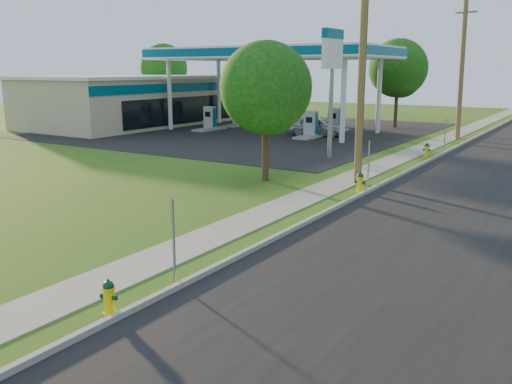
# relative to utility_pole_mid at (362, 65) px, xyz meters

# --- Properties ---
(road) EXTENTS (8.00, 120.00, 0.02)m
(road) POSITION_rel_utility_pole_mid_xyz_m (5.10, -7.00, -4.94)
(road) COLOR black
(road) RESTS_ON ground
(curb) EXTENTS (0.15, 120.00, 0.15)m
(curb) POSITION_rel_utility_pole_mid_xyz_m (1.10, -7.00, -4.88)
(curb) COLOR gray
(curb) RESTS_ON ground
(sidewalk) EXTENTS (1.50, 120.00, 0.03)m
(sidewalk) POSITION_rel_utility_pole_mid_xyz_m (-0.65, -7.00, -4.94)
(sidewalk) COLOR gray
(sidewalk) RESTS_ON ground
(forecourt) EXTENTS (26.00, 28.00, 0.02)m
(forecourt) POSITION_rel_utility_pole_mid_xyz_m (-15.40, 15.00, -4.94)
(forecourt) COLOR black
(forecourt) RESTS_ON ground
(utility_pole_mid) EXTENTS (1.40, 0.32, 9.80)m
(utility_pole_mid) POSITION_rel_utility_pole_mid_xyz_m (0.00, 0.00, 0.00)
(utility_pole_mid) COLOR brown
(utility_pole_mid) RESTS_ON ground
(utility_pole_far) EXTENTS (1.40, 0.32, 9.50)m
(utility_pole_far) POSITION_rel_utility_pole_mid_xyz_m (0.00, 18.00, -0.15)
(utility_pole_far) COLOR brown
(utility_pole_far) RESTS_ON ground
(sign_post_near) EXTENTS (0.05, 0.04, 2.00)m
(sign_post_near) POSITION_rel_utility_pole_mid_xyz_m (0.85, -12.80, -3.95)
(sign_post_near) COLOR gray
(sign_post_near) RESTS_ON ground
(sign_post_mid) EXTENTS (0.05, 0.04, 2.00)m
(sign_post_mid) POSITION_rel_utility_pole_mid_xyz_m (0.85, -1.00, -3.95)
(sign_post_mid) COLOR gray
(sign_post_mid) RESTS_ON ground
(sign_post_far) EXTENTS (0.05, 0.04, 2.00)m
(sign_post_far) POSITION_rel_utility_pole_mid_xyz_m (0.85, 11.20, -3.95)
(sign_post_far) COLOR gray
(sign_post_far) RESTS_ON ground
(gas_canopy) EXTENTS (18.18, 9.18, 6.40)m
(gas_canopy) POSITION_rel_utility_pole_mid_xyz_m (-13.40, 15.00, 0.94)
(gas_canopy) COLOR silver
(gas_canopy) RESTS_ON ground
(fuel_pump_nw) EXTENTS (1.20, 3.20, 1.90)m
(fuel_pump_nw) POSITION_rel_utility_pole_mid_xyz_m (-17.90, 13.00, -4.23)
(fuel_pump_nw) COLOR gray
(fuel_pump_nw) RESTS_ON ground
(fuel_pump_ne) EXTENTS (1.20, 3.20, 1.90)m
(fuel_pump_ne) POSITION_rel_utility_pole_mid_xyz_m (-8.90, 13.00, -4.23)
(fuel_pump_ne) COLOR gray
(fuel_pump_ne) RESTS_ON ground
(fuel_pump_sw) EXTENTS (1.20, 3.20, 1.90)m
(fuel_pump_sw) POSITION_rel_utility_pole_mid_xyz_m (-17.90, 17.00, -4.23)
(fuel_pump_sw) COLOR gray
(fuel_pump_sw) RESTS_ON ground
(fuel_pump_se) EXTENTS (1.20, 3.20, 1.90)m
(fuel_pump_se) POSITION_rel_utility_pole_mid_xyz_m (-8.90, 17.00, -4.23)
(fuel_pump_se) COLOR gray
(fuel_pump_se) RESTS_ON ground
(convenience_store) EXTENTS (10.40, 22.40, 4.25)m
(convenience_store) POSITION_rel_utility_pole_mid_xyz_m (-26.38, 15.00, -2.82)
(convenience_store) COLOR tan
(convenience_store) RESTS_ON ground
(price_pylon) EXTENTS (0.34, 2.04, 6.85)m
(price_pylon) POSITION_rel_utility_pole_mid_xyz_m (-3.90, 5.50, 0.48)
(price_pylon) COLOR gray
(price_pylon) RESTS_ON ground
(tree_verge) EXTENTS (3.95, 3.95, 5.99)m
(tree_verge) POSITION_rel_utility_pole_mid_xyz_m (-3.56, -1.67, -1.10)
(tree_verge) COLOR #312317
(tree_verge) RESTS_ON ground
(tree_lot) EXTENTS (4.79, 4.79, 7.27)m
(tree_lot) POSITION_rel_utility_pole_mid_xyz_m (-6.08, 23.15, -0.27)
(tree_lot) COLOR #312317
(tree_lot) RESTS_ON ground
(tree_back) EXTENTS (4.89, 4.89, 7.41)m
(tree_back) POSITION_rel_utility_pole_mid_xyz_m (-30.72, 22.04, -0.18)
(tree_back) COLOR #312317
(tree_back) RESTS_ON ground
(hydrant_near) EXTENTS (0.39, 0.34, 0.75)m
(hydrant_near) POSITION_rel_utility_pole_mid_xyz_m (0.78, -14.69, -4.59)
(hydrant_near) COLOR yellow
(hydrant_near) RESTS_ON ground
(hydrant_mid) EXTENTS (0.43, 0.38, 0.84)m
(hydrant_mid) POSITION_rel_utility_pole_mid_xyz_m (0.79, -1.67, -4.54)
(hydrant_mid) COLOR yellow
(hydrant_mid) RESTS_ON ground
(hydrant_far) EXTENTS (0.41, 0.37, 0.80)m
(hydrant_far) POSITION_rel_utility_pole_mid_xyz_m (0.51, 8.74, -4.56)
(hydrant_far) COLOR yellow
(hydrant_far) RESTS_ON ground
(car_silver) EXTENTS (4.39, 2.35, 1.42)m
(car_silver) POSITION_rel_utility_pole_mid_xyz_m (-9.07, 14.33, -4.24)
(car_silver) COLOR silver
(car_silver) RESTS_ON ground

